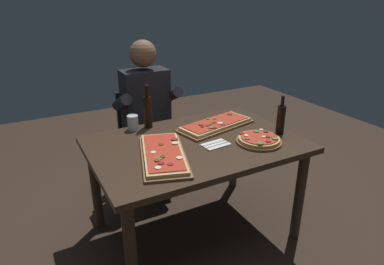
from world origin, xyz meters
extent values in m
plane|color=#38281E|center=(0.00, 0.00, 0.00)|extent=(6.40, 6.40, 0.00)
cube|color=#3D2B1E|center=(0.00, 0.00, 0.72)|extent=(1.40, 0.96, 0.04)
cylinder|color=#3D2B1E|center=(-0.62, -0.40, 0.35)|extent=(0.07, 0.07, 0.70)
cylinder|color=#3D2B1E|center=(0.62, -0.40, 0.35)|extent=(0.07, 0.07, 0.70)
cylinder|color=#3D2B1E|center=(-0.62, 0.40, 0.35)|extent=(0.07, 0.07, 0.70)
cylinder|color=#3D2B1E|center=(0.62, 0.40, 0.35)|extent=(0.07, 0.07, 0.70)
cube|color=brown|center=(0.26, 0.16, 0.75)|extent=(0.63, 0.37, 0.02)
cube|color=#DBB270|center=(0.26, 0.16, 0.77)|extent=(0.59, 0.33, 0.02)
cube|color=red|center=(0.26, 0.16, 0.78)|extent=(0.54, 0.30, 0.01)
cylinder|color=maroon|center=(0.20, 0.13, 0.78)|extent=(0.03, 0.03, 0.01)
cylinder|color=beige|center=(0.27, 0.12, 0.79)|extent=(0.04, 0.04, 0.01)
cylinder|color=brown|center=(0.45, 0.25, 0.78)|extent=(0.04, 0.04, 0.01)
cylinder|color=maroon|center=(0.12, 0.12, 0.79)|extent=(0.02, 0.02, 0.01)
cylinder|color=#4C7F2D|center=(0.17, 0.08, 0.79)|extent=(0.04, 0.04, 0.01)
cylinder|color=brown|center=(0.13, 0.16, 0.78)|extent=(0.03, 0.03, 0.01)
cylinder|color=maroon|center=(0.17, 0.13, 0.78)|extent=(0.03, 0.03, 0.01)
cylinder|color=#4C7F2D|center=(0.29, 0.22, 0.79)|extent=(0.02, 0.02, 0.01)
cylinder|color=brown|center=(0.24, 0.15, 0.78)|extent=(0.03, 0.03, 0.00)
cylinder|color=#4C7F2D|center=(0.24, 0.24, 0.78)|extent=(0.03, 0.03, 0.01)
cylinder|color=brown|center=(0.28, 0.10, 0.78)|extent=(0.04, 0.04, 0.00)
cylinder|color=brown|center=(0.19, 0.07, 0.78)|extent=(0.03, 0.03, 0.01)
cube|color=brown|center=(-0.28, -0.11, 0.75)|extent=(0.44, 0.66, 0.02)
cube|color=#DBB270|center=(-0.28, -0.11, 0.77)|extent=(0.40, 0.62, 0.02)
cube|color=red|center=(-0.28, -0.11, 0.78)|extent=(0.36, 0.56, 0.01)
cylinder|color=beige|center=(-0.35, -0.10, 0.78)|extent=(0.03, 0.03, 0.00)
cylinder|color=brown|center=(-0.37, -0.21, 0.79)|extent=(0.04, 0.04, 0.01)
cylinder|color=maroon|center=(-0.15, 0.01, 0.79)|extent=(0.04, 0.04, 0.01)
cylinder|color=maroon|center=(-0.36, -0.25, 0.78)|extent=(0.04, 0.04, 0.01)
cylinder|color=brown|center=(-0.26, -0.01, 0.78)|extent=(0.03, 0.03, 0.00)
cylinder|color=beige|center=(-0.17, -0.04, 0.79)|extent=(0.04, 0.04, 0.01)
cylinder|color=beige|center=(-0.40, -0.29, 0.78)|extent=(0.04, 0.04, 0.01)
cylinder|color=beige|center=(-0.24, -0.24, 0.78)|extent=(0.04, 0.04, 0.01)
cylinder|color=#4C7F2D|center=(-0.34, -0.19, 0.78)|extent=(0.04, 0.04, 0.00)
cylinder|color=maroon|center=(-0.32, -0.29, 0.78)|extent=(0.04, 0.04, 0.00)
cylinder|color=brown|center=(-0.32, -0.18, 0.79)|extent=(0.03, 0.03, 0.01)
cylinder|color=brown|center=(0.37, -0.21, 0.75)|extent=(0.31, 0.31, 0.02)
cylinder|color=tan|center=(0.37, -0.21, 0.77)|extent=(0.28, 0.28, 0.02)
cylinder|color=red|center=(0.37, -0.21, 0.78)|extent=(0.24, 0.24, 0.01)
cylinder|color=maroon|center=(0.37, -0.30, 0.79)|extent=(0.04, 0.04, 0.01)
cylinder|color=beige|center=(0.30, -0.16, 0.79)|extent=(0.03, 0.03, 0.01)
cylinder|color=brown|center=(0.45, -0.27, 0.79)|extent=(0.03, 0.03, 0.01)
cylinder|color=brown|center=(0.46, -0.17, 0.79)|extent=(0.03, 0.03, 0.01)
cylinder|color=beige|center=(0.46, -0.12, 0.78)|extent=(0.03, 0.03, 0.00)
cylinder|color=#4C7F2D|center=(0.44, -0.29, 0.79)|extent=(0.04, 0.04, 0.01)
cylinder|color=maroon|center=(0.42, -0.25, 0.79)|extent=(0.03, 0.03, 0.01)
cylinder|color=#4C7F2D|center=(0.41, -0.13, 0.79)|extent=(0.04, 0.04, 0.01)
cylinder|color=beige|center=(0.39, -0.23, 0.79)|extent=(0.03, 0.03, 0.01)
cylinder|color=#4C7F2D|center=(0.28, -0.20, 0.79)|extent=(0.03, 0.03, 0.01)
cylinder|color=maroon|center=(0.30, -0.11, 0.78)|extent=(0.03, 0.03, 0.00)
cylinder|color=#4C7F2D|center=(0.30, -0.30, 0.79)|extent=(0.04, 0.04, 0.01)
cylinder|color=black|center=(0.60, -0.16, 0.84)|extent=(0.06, 0.06, 0.21)
cylinder|color=black|center=(0.60, -0.16, 0.98)|extent=(0.02, 0.02, 0.06)
cylinder|color=black|center=(0.60, -0.16, 1.01)|extent=(0.03, 0.03, 0.01)
cylinder|color=black|center=(-0.18, 0.40, 0.86)|extent=(0.06, 0.06, 0.23)
cylinder|color=black|center=(-0.18, 0.40, 1.01)|extent=(0.02, 0.02, 0.08)
cylinder|color=black|center=(-0.18, 0.40, 1.06)|extent=(0.03, 0.03, 0.01)
cylinder|color=silver|center=(-0.30, 0.41, 0.79)|extent=(0.08, 0.08, 0.11)
cube|color=white|center=(0.09, -0.11, 0.74)|extent=(0.19, 0.13, 0.01)
cube|color=silver|center=(0.09, -0.13, 0.75)|extent=(0.17, 0.03, 0.00)
cube|color=silver|center=(0.09, -0.09, 0.75)|extent=(0.17, 0.03, 0.00)
cube|color=black|center=(-0.06, 0.78, 0.43)|extent=(0.44, 0.44, 0.04)
cube|color=black|center=(-0.06, 0.98, 0.66)|extent=(0.40, 0.04, 0.42)
cylinder|color=black|center=(-0.25, 0.59, 0.21)|extent=(0.04, 0.04, 0.41)
cylinder|color=black|center=(0.13, 0.59, 0.21)|extent=(0.04, 0.04, 0.41)
cylinder|color=black|center=(-0.25, 0.97, 0.21)|extent=(0.04, 0.04, 0.41)
cylinder|color=black|center=(0.13, 0.97, 0.21)|extent=(0.04, 0.04, 0.41)
cylinder|color=#23232D|center=(-0.16, 0.60, 0.23)|extent=(0.11, 0.11, 0.45)
cylinder|color=#23232D|center=(0.04, 0.60, 0.23)|extent=(0.11, 0.11, 0.45)
cube|color=#23232D|center=(-0.06, 0.68, 0.51)|extent=(0.34, 0.40, 0.12)
cube|color=#232328|center=(-0.06, 0.78, 0.83)|extent=(0.38, 0.22, 0.52)
sphere|color=brown|center=(-0.06, 0.78, 1.22)|extent=(0.22, 0.22, 0.22)
cylinder|color=#232328|center=(-0.28, 0.73, 0.86)|extent=(0.09, 0.31, 0.21)
cylinder|color=#232328|center=(0.16, 0.73, 0.86)|extent=(0.09, 0.31, 0.21)
camera|label=1|loc=(-1.01, -1.83, 1.68)|focal=31.69mm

